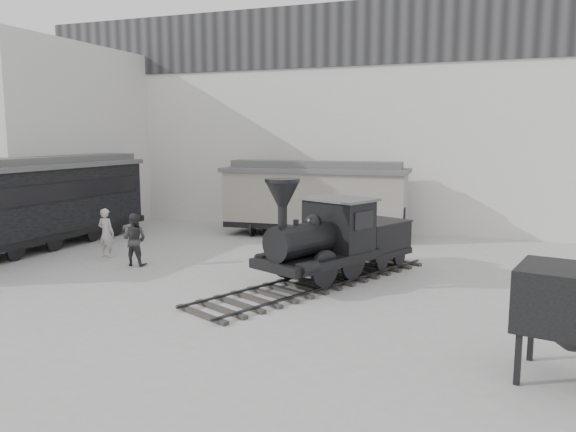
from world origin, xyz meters
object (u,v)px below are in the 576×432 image
at_px(coal_hopper, 575,309).
at_px(passenger_coach, 23,204).
at_px(locomotive, 332,243).
at_px(visitor_a, 106,233).
at_px(boxcar, 315,197).
at_px(visitor_b, 134,239).

bearing_deg(coal_hopper, passenger_coach, 175.62).
xyz_separation_m(locomotive, passenger_coach, (-13.00, 0.12, 0.71)).
relative_size(visitor_a, coal_hopper, 0.81).
xyz_separation_m(boxcar, visitor_b, (-4.39, -7.95, -0.89)).
distance_m(locomotive, passenger_coach, 13.02).
relative_size(locomotive, visitor_a, 4.96).
relative_size(passenger_coach, visitor_a, 6.94).
height_order(locomotive, visitor_a, locomotive).
bearing_deg(locomotive, passenger_coach, -155.71).
bearing_deg(boxcar, passenger_coach, -147.15).
relative_size(boxcar, coal_hopper, 3.70).
distance_m(passenger_coach, visitor_b, 5.78).
bearing_deg(visitor_b, locomotive, 179.11).
bearing_deg(passenger_coach, locomotive, 1.85).
distance_m(passenger_coach, coal_hopper, 20.30).
relative_size(boxcar, passenger_coach, 0.66).
relative_size(passenger_coach, coal_hopper, 5.64).
bearing_deg(passenger_coach, coal_hopper, -14.55).
bearing_deg(coal_hopper, visitor_a, 171.07).
xyz_separation_m(passenger_coach, coal_hopper, (19.41, -5.91, -0.50)).
bearing_deg(coal_hopper, boxcar, 137.63).
distance_m(locomotive, boxcar, 8.10).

